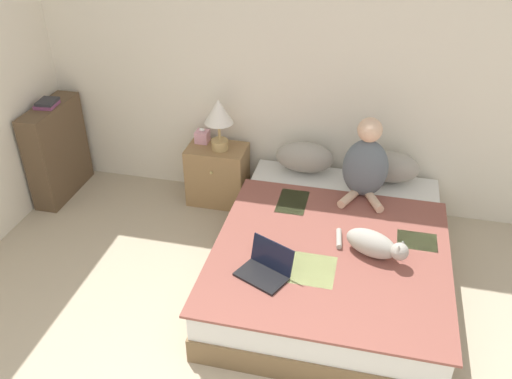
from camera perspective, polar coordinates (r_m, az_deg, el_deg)
The scene contains 12 objects.
wall_back at distance 4.79m, azimuth 5.36°, elevation 12.29°, with size 5.86×0.05×2.55m.
bed at distance 4.28m, azimuth 7.95°, elevation -7.08°, with size 1.70×2.13×0.42m.
pillow_near at distance 4.87m, azimuth 5.13°, elevation 3.40°, with size 0.52×0.27×0.28m.
pillow_far at distance 4.84m, azimuth 13.86°, elevation 2.34°, with size 0.52×0.27×0.28m.
person_sitting at distance 4.50m, azimuth 11.47°, elevation 2.65°, with size 0.38×0.36×0.71m.
cat_tabby at distance 3.96m, azimuth 12.36°, elevation -5.66°, with size 0.52×0.37×0.20m.
laptop_open at distance 3.74m, azimuth 0.96°, elevation -8.35°, with size 0.41×0.37×0.22m.
nightstand at distance 5.14m, azimuth -4.05°, elevation 1.61°, with size 0.54×0.38×0.57m.
table_lamp at distance 4.83m, azimuth -3.95°, elevation 7.77°, with size 0.26×0.26×0.49m.
tissue_box at distance 5.09m, azimuth -5.67°, elevation 5.59°, with size 0.12×0.12×0.14m.
bookshelf at distance 5.51m, azimuth -20.20°, elevation 3.85°, with size 0.23×0.74×0.92m.
book_stack_top at distance 5.31m, azimuth -21.15°, elevation 8.45°, with size 0.19×0.22×0.06m.
Camera 1 is at (0.60, -1.16, 2.90)m, focal length 38.00 mm.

